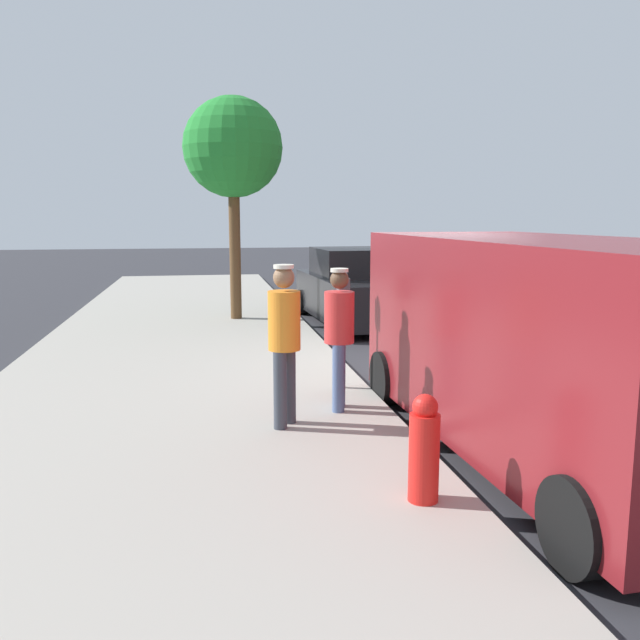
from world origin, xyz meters
The scene contains 9 objects.
ground_plane centered at (0.00, 0.00, 0.00)m, with size 80.00×80.00×0.00m, color #2D2D33.
sidewalk_slab centered at (3.50, 0.00, 0.07)m, with size 5.00×32.00×0.15m, color #9E998E.
parking_meter_near centered at (1.35, 0.97, 1.18)m, with size 0.14×0.18×1.52m.
pedestrian_in_red centered at (1.59, 1.89, 1.08)m, with size 0.34×0.35×1.63m.
pedestrian_in_orange centered at (2.28, 2.39, 1.14)m, with size 0.34×0.34×1.72m.
parked_van centered at (-0.15, 3.34, 1.15)m, with size 2.30×5.27×2.15m.
parked_sedan_behind centered at (-0.20, -4.93, 0.75)m, with size 2.13×4.48×1.65m.
street_tree centered at (2.40, -5.19, 3.74)m, with size 2.09×2.09×4.68m.
fire_hydrant centered at (1.45, 4.44, 0.57)m, with size 0.24×0.24×0.86m.
Camera 1 is at (3.11, 9.14, 2.37)m, focal length 37.12 mm.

